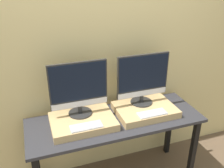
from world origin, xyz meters
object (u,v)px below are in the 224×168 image
object	(u,v)px
monitor_left	(79,88)
monitor_right	(143,78)
keyboard_left	(86,126)
keyboard_right	(152,113)

from	to	relation	value
monitor_left	monitor_right	size ratio (longest dim) A/B	1.00
monitor_right	monitor_left	bearing A→B (deg)	180.00
keyboard_left	keyboard_right	distance (m)	0.62
monitor_right	keyboard_left	bearing A→B (deg)	-159.85
monitor_left	keyboard_left	world-z (taller)	monitor_left
monitor_left	monitor_right	xyz separation A→B (m)	(0.62, 0.00, 0.00)
keyboard_left	keyboard_right	bearing A→B (deg)	0.00
monitor_left	keyboard_left	bearing A→B (deg)	-90.00
keyboard_left	monitor_right	distance (m)	0.71
monitor_right	keyboard_right	xyz separation A→B (m)	(-0.00, -0.23, -0.26)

